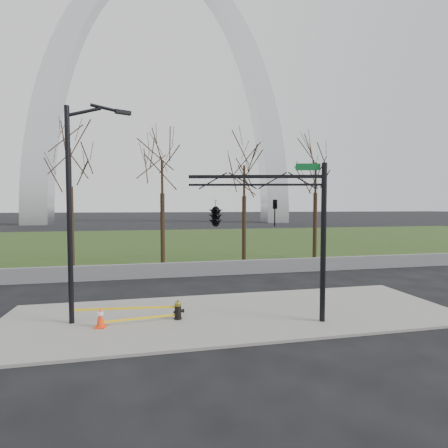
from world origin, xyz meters
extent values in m
plane|color=black|center=(0.00, 0.00, 0.00)|extent=(500.00, 500.00, 0.00)
cube|color=gray|center=(0.00, 0.00, 0.05)|extent=(18.00, 6.00, 0.10)
cube|color=#253A15|center=(0.00, 30.00, 0.03)|extent=(120.00, 40.00, 0.06)
cube|color=#59595B|center=(0.00, 8.00, 0.45)|extent=(60.00, 0.30, 0.90)
cylinder|color=black|center=(-2.32, -0.24, 0.13)|extent=(0.30, 0.30, 0.05)
cylinder|color=black|center=(-2.32, -0.24, 0.36)|extent=(0.23, 0.23, 0.52)
cylinder|color=black|center=(-2.14, -0.22, 0.41)|extent=(0.19, 0.16, 0.14)
cylinder|color=black|center=(-2.45, -0.25, 0.38)|extent=(0.10, 0.10, 0.09)
cylinder|color=olive|center=(-2.32, -0.24, 0.64)|extent=(0.26, 0.26, 0.05)
ellipsoid|color=olive|center=(-2.32, -0.24, 0.69)|extent=(0.24, 0.24, 0.18)
cylinder|color=olive|center=(-2.32, -0.24, 0.80)|extent=(0.05, 0.05, 0.07)
cube|color=#FF350D|center=(-5.09, -0.53, 0.12)|extent=(0.44, 0.44, 0.04)
cone|color=#FF350D|center=(-5.09, -0.53, 0.47)|extent=(0.28, 0.28, 0.66)
cylinder|color=white|center=(-5.09, -0.53, 0.59)|extent=(0.21, 0.21, 0.10)
cylinder|color=black|center=(-6.19, 0.16, 4.00)|extent=(0.18, 0.18, 8.00)
cylinder|color=black|center=(-5.67, 0.34, 7.85)|extent=(1.23, 0.54, 0.56)
cylinder|color=black|center=(-4.87, 0.63, 8.10)|extent=(1.17, 0.52, 0.22)
cube|color=black|center=(-4.31, 0.84, 8.05)|extent=(0.64, 0.41, 0.14)
cylinder|color=black|center=(2.96, -1.59, 3.00)|extent=(0.20, 0.20, 6.00)
cube|color=black|center=(0.53, -0.99, 5.50)|extent=(4.88, 1.31, 0.12)
cube|color=black|center=(0.53, -0.99, 5.20)|extent=(4.88, 1.27, 0.08)
cube|color=#0C5926|center=(2.38, -1.44, 5.85)|extent=(0.88, 0.25, 0.25)
imported|color=black|center=(1.21, -1.16, 4.15)|extent=(0.21, 0.23, 1.00)
imported|color=black|center=(-0.93, -0.63, 4.15)|extent=(1.10, 2.54, 1.00)
cube|color=yellow|center=(-4.26, -0.04, 0.58)|extent=(3.87, 0.40, 0.08)
cube|color=yellow|center=(-3.70, -0.38, 0.27)|extent=(2.76, 0.30, 0.08)
camera|label=1|loc=(-3.26, -12.96, 4.40)|focal=26.99mm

